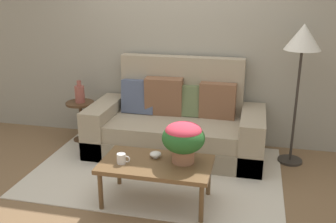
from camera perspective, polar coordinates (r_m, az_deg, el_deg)
ground_plane at (r=4.23m, az=-2.18°, el=-9.74°), size 14.00×14.00×0.00m
wall_back at (r=4.93m, az=1.38°, el=12.47°), size 6.40×0.12×2.97m
area_rug at (r=4.35m, az=-1.68°, el=-8.82°), size 2.72×1.82×0.01m
couch at (r=4.71m, az=1.25°, el=-2.15°), size 2.10×0.93×1.15m
coffee_table at (r=3.61m, az=-1.77°, el=-8.19°), size 1.04×0.59×0.42m
side_table at (r=5.17m, az=-12.87°, el=-0.39°), size 0.37×0.37×0.54m
floor_lamp at (r=4.40m, az=19.40°, el=9.24°), size 0.39×0.39×1.60m
potted_plant at (r=3.51m, az=2.31°, el=-3.93°), size 0.40×0.40×0.38m
coffee_mug at (r=3.58m, az=-6.91°, el=-6.98°), size 0.13×0.08×0.10m
snack_bowl at (r=3.68m, az=-1.86°, el=-6.40°), size 0.11×0.11×0.06m
table_vase at (r=5.08m, az=-13.02°, el=2.63°), size 0.12×0.12×0.29m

